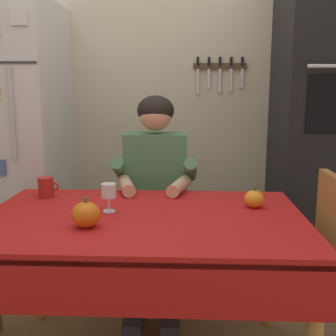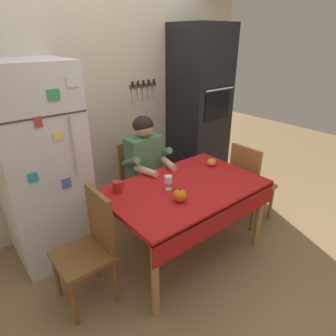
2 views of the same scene
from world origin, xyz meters
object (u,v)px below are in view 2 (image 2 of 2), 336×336
at_px(dining_table, 187,195).
at_px(coffee_mug, 117,187).
at_px(refrigerator, 41,167).
at_px(pumpkin_medium, 211,162).
at_px(chair_right_side, 248,181).
at_px(seated_person, 148,165).
at_px(chair_behind_person, 138,178).
at_px(pumpkin_large, 180,196).
at_px(chair_left_side, 91,244).
at_px(wine_glass, 168,180).
at_px(wall_oven, 199,114).

bearing_deg(dining_table, coffee_mug, 149.38).
height_order(refrigerator, pumpkin_medium, refrigerator).
relative_size(chair_right_side, pumpkin_medium, 8.94).
height_order(refrigerator, seated_person, refrigerator).
height_order(coffee_mug, pumpkin_medium, pumpkin_medium).
xyz_separation_m(chair_behind_person, coffee_mug, (-0.53, -0.48, 0.28)).
bearing_deg(pumpkin_large, coffee_mug, 124.85).
relative_size(chair_left_side, pumpkin_large, 7.46).
distance_m(dining_table, chair_right_side, 0.91).
bearing_deg(pumpkin_medium, dining_table, -161.19).
relative_size(chair_right_side, wine_glass, 7.19).
relative_size(chair_left_side, wine_glass, 7.19).
height_order(refrigerator, dining_table, refrigerator).
distance_m(wall_oven, seated_person, 1.13).
bearing_deg(chair_left_side, chair_right_side, -4.22).
bearing_deg(seated_person, wall_oven, 17.03).
xyz_separation_m(seated_person, wine_glass, (-0.17, -0.53, 0.09)).
bearing_deg(pumpkin_large, refrigerator, 125.90).
xyz_separation_m(refrigerator, coffee_mug, (0.43, -0.57, -0.11)).
bearing_deg(wall_oven, pumpkin_large, -139.80).
bearing_deg(wine_glass, wall_oven, 35.27).
height_order(seated_person, pumpkin_medium, seated_person).
bearing_deg(seated_person, coffee_mug, -150.93).
relative_size(dining_table, chair_left_side, 1.51).
bearing_deg(coffee_mug, chair_right_side, -13.32).
xyz_separation_m(chair_left_side, wine_glass, (0.74, -0.04, 0.32)).
bearing_deg(seated_person, chair_left_side, -151.25).
bearing_deg(chair_left_side, wall_oven, 22.75).
xyz_separation_m(chair_behind_person, wine_glass, (-0.17, -0.72, 0.32)).
bearing_deg(chair_left_side, wine_glass, -2.71).
bearing_deg(chair_right_side, chair_left_side, 175.78).
xyz_separation_m(wall_oven, pumpkin_medium, (-0.55, -0.75, -0.27)).
bearing_deg(chair_behind_person, pumpkin_large, -103.12).
relative_size(dining_table, pumpkin_large, 11.22).
distance_m(wall_oven, chair_behind_person, 1.18).
relative_size(refrigerator, pumpkin_medium, 17.30).
bearing_deg(pumpkin_large, seated_person, 73.71).
bearing_deg(dining_table, wall_oven, 41.31).
distance_m(wine_glass, pumpkin_medium, 0.67).
xyz_separation_m(refrigerator, chair_right_side, (1.85, -0.91, -0.39)).
bearing_deg(dining_table, seated_person, 89.15).
bearing_deg(pumpkin_large, wine_glass, 76.07).
distance_m(chair_right_side, pumpkin_medium, 0.52).
xyz_separation_m(chair_behind_person, pumpkin_medium, (0.49, -0.62, 0.27)).
height_order(dining_table, coffee_mug, coffee_mug).
xyz_separation_m(chair_right_side, pumpkin_large, (-1.11, -0.11, 0.28)).
relative_size(refrigerator, wine_glass, 13.91).
relative_size(refrigerator, chair_left_side, 1.94).
distance_m(chair_right_side, coffee_mug, 1.49).
bearing_deg(chair_left_side, dining_table, -6.63).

